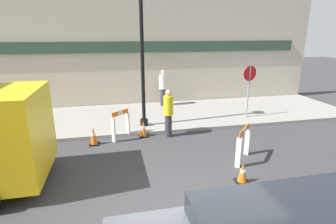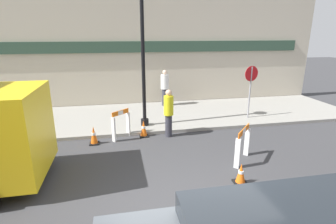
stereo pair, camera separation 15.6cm
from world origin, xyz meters
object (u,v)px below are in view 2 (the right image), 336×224
object	(u,v)px
streetlamp_post	(142,31)
stop_sign	(251,83)
person_worker	(169,112)
person_pedestrian	(165,87)

from	to	relation	value
streetlamp_post	stop_sign	xyz separation A→B (m)	(4.21, 0.13, -1.95)
person_worker	person_pedestrian	distance (m)	3.61
stop_sign	person_worker	xyz separation A→B (m)	(-3.50, -1.09, -0.63)
streetlamp_post	person_worker	xyz separation A→B (m)	(0.71, -0.97, -2.58)
streetlamp_post	person_pedestrian	distance (m)	3.79
streetlamp_post	stop_sign	bearing A→B (deg)	1.72
streetlamp_post	stop_sign	distance (m)	4.64
stop_sign	person_pedestrian	world-z (taller)	stop_sign
stop_sign	person_worker	world-z (taller)	stop_sign
stop_sign	person_worker	size ratio (longest dim) A/B	1.27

